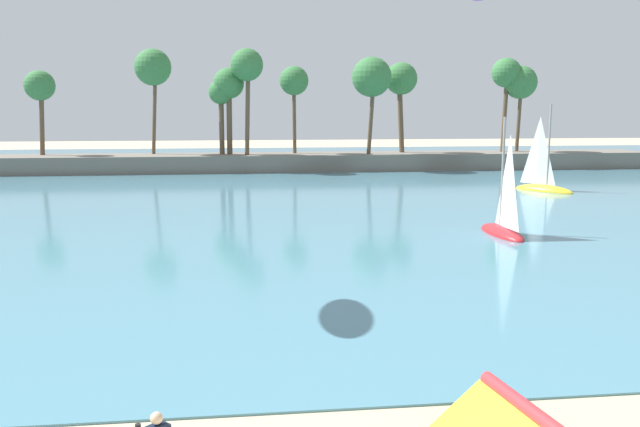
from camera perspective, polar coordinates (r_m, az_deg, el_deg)
The scene contains 4 objects.
sea at distance 62.33m, azimuth -4.50°, elevation 2.95°, with size 220.00×96.45×0.06m, color teal.
palm_headland at distance 70.44m, azimuth -3.41°, elevation 6.55°, with size 83.29×6.77×12.59m.
sailboat_near_shore at distance 55.91m, azimuth 18.50°, elevation 2.52°, with size 3.99×5.06×7.31m.
sailboat_mid_bay at distance 36.02m, azimuth 15.37°, elevation -0.83°, with size 1.49×4.55×6.54m.
Camera 1 is at (-2.69, -6.99, 6.63)m, focal length 37.48 mm.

